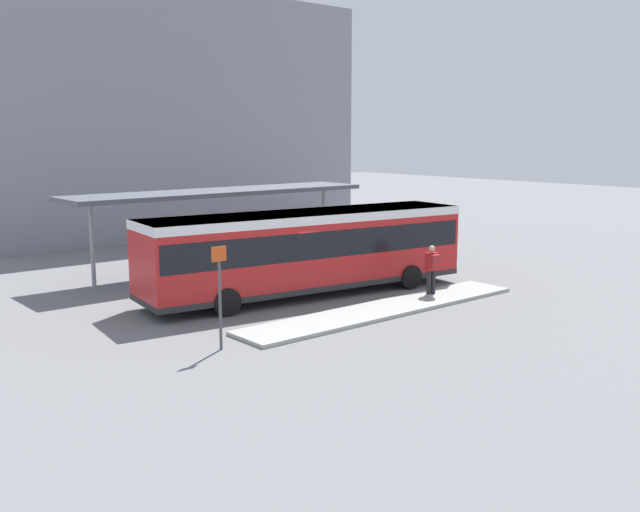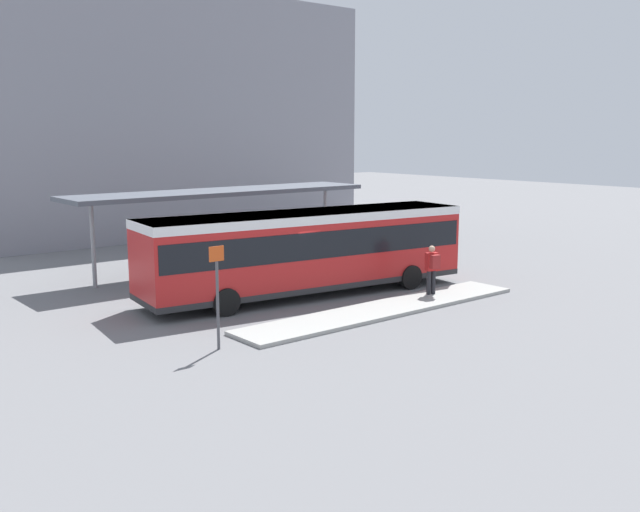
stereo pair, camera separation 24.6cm
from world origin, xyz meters
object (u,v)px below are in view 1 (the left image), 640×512
(bicycle_white, at_px, (415,252))
(potted_planter_near_shelter, at_px, (330,249))
(city_bus, at_px, (307,246))
(bicycle_orange, at_px, (401,249))
(bicycle_blue, at_px, (388,248))
(pedestrian_waiting, at_px, (432,266))
(platform_sign, at_px, (220,293))
(potted_planter_far_side, at_px, (202,267))

(bicycle_white, height_order, potted_planter_near_shelter, potted_planter_near_shelter)
(city_bus, height_order, bicycle_orange, city_bus)
(city_bus, relative_size, bicycle_blue, 7.61)
(bicycle_white, xyz_separation_m, potted_planter_near_shelter, (-3.85, 1.51, 0.38))
(bicycle_orange, xyz_separation_m, bicycle_blue, (-0.05, 0.85, -0.03))
(pedestrian_waiting, bearing_deg, platform_sign, 108.34)
(city_bus, bearing_deg, potted_planter_near_shelter, 48.73)
(potted_planter_far_side, bearing_deg, bicycle_white, -7.18)
(platform_sign, bearing_deg, potted_planter_near_shelter, 36.07)
(city_bus, distance_m, bicycle_blue, 9.41)
(city_bus, distance_m, bicycle_white, 8.84)
(bicycle_white, relative_size, platform_sign, 0.55)
(city_bus, xyz_separation_m, bicycle_blue, (8.32, 4.16, -1.41))
(bicycle_white, distance_m, bicycle_blue, 1.70)
(city_bus, distance_m, platform_sign, 6.99)
(bicycle_blue, height_order, potted_planter_far_side, potted_planter_far_side)
(city_bus, bearing_deg, platform_sign, -141.06)
(potted_planter_near_shelter, bearing_deg, city_bus, -138.66)
(city_bus, distance_m, potted_planter_near_shelter, 6.10)
(pedestrian_waiting, bearing_deg, bicycle_white, -27.91)
(bicycle_white, xyz_separation_m, platform_sign, (-14.32, -6.11, 1.22))
(pedestrian_waiting, height_order, potted_planter_far_side, pedestrian_waiting)
(potted_planter_near_shelter, xyz_separation_m, platform_sign, (-10.47, -7.63, 0.84))
(bicycle_white, xyz_separation_m, bicycle_blue, (-0.04, 1.70, 0.01))
(potted_planter_near_shelter, height_order, platform_sign, platform_sign)
(pedestrian_waiting, relative_size, potted_planter_near_shelter, 1.27)
(bicycle_white, bearing_deg, city_bus, 96.82)
(city_bus, bearing_deg, bicycle_orange, 28.94)
(bicycle_white, distance_m, potted_planter_far_side, 10.55)
(city_bus, distance_m, potted_planter_far_side, 4.44)
(city_bus, xyz_separation_m, platform_sign, (-5.95, -3.65, -0.20))
(bicycle_white, bearing_deg, potted_planter_near_shelter, 59.02)
(bicycle_orange, height_order, potted_planter_far_side, potted_planter_far_side)
(pedestrian_waiting, distance_m, potted_planter_near_shelter, 7.30)
(bicycle_white, distance_m, platform_sign, 15.62)
(bicycle_white, relative_size, potted_planter_near_shelter, 1.13)
(platform_sign, bearing_deg, pedestrian_waiting, 3.04)
(bicycle_white, height_order, bicycle_orange, bicycle_orange)
(pedestrian_waiting, bearing_deg, potted_planter_near_shelter, 3.93)
(potted_planter_far_side, distance_m, platform_sign, 8.42)
(bicycle_blue, bearing_deg, potted_planter_near_shelter, 97.96)
(city_bus, bearing_deg, bicycle_white, 23.76)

